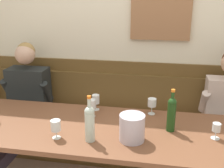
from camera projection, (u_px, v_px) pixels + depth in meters
name	position (u px, v px, depth m)	size (l,w,h in m)	color
room_wall_back	(125.00, 31.00, 2.94)	(6.80, 0.12, 2.80)	beige
wood_wainscot_panel	(123.00, 107.00, 3.17)	(6.80, 0.03, 1.08)	brown
wall_bench	(120.00, 135.00, 3.06)	(2.95, 0.42, 0.94)	brown
dining_table	(107.00, 135.00, 2.26)	(2.65, 0.86, 0.75)	brown
person_right_seat	(15.00, 114.00, 2.78)	(0.54, 1.31, 1.29)	#362D42
ice_bucket	(132.00, 128.00, 2.03)	(0.19, 0.19, 0.20)	#BCB3C3
wine_bottle_green_tall	(90.00, 122.00, 2.00)	(0.07, 0.07, 0.36)	#B9CABC
wine_bottle_clear_water	(171.00, 113.00, 2.15)	(0.07, 0.07, 0.35)	#1C4117
wine_glass_center_rear	(92.00, 105.00, 2.41)	(0.07, 0.07, 0.16)	silver
wine_glass_right_end	(56.00, 127.00, 2.06)	(0.08, 0.08, 0.15)	silver
wine_glass_center_front	(96.00, 100.00, 2.55)	(0.07, 0.07, 0.15)	silver
wine_glass_near_bucket	(216.00, 128.00, 2.05)	(0.07, 0.07, 0.13)	silver
wine_glass_left_end	(152.00, 103.00, 2.46)	(0.08, 0.08, 0.15)	silver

